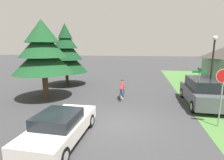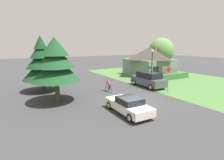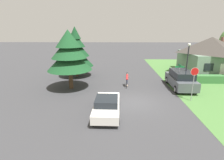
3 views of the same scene
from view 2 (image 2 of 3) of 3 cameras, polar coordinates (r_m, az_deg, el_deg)
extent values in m
plane|color=#38383A|center=(16.83, 7.33, -6.85)|extent=(140.00, 140.00, 0.00)
cube|color=#477538|center=(28.06, 22.24, -0.32)|extent=(16.00, 36.00, 0.01)
cube|color=slate|center=(31.87, 11.94, 4.14)|extent=(6.49, 7.16, 2.86)
pyramid|color=#3D3833|center=(31.67, 12.12, 8.61)|extent=(7.01, 7.74, 2.12)
cube|color=silver|center=(29.37, 16.62, 2.50)|extent=(0.90, 0.06, 2.00)
cube|color=black|center=(28.00, 14.12, 3.40)|extent=(1.10, 0.06, 0.90)
cube|color=brown|center=(33.50, 13.83, 9.71)|extent=(0.50, 0.50, 0.80)
cube|color=#387038|center=(28.01, 17.50, 0.90)|extent=(8.99, 0.90, 0.89)
cube|color=silver|center=(13.76, 5.24, -8.47)|extent=(1.87, 4.40, 0.58)
cube|color=black|center=(13.43, 5.80, -6.63)|extent=(1.61, 1.83, 0.46)
cylinder|color=black|center=(14.65, -0.68, -8.22)|extent=(0.27, 0.64, 0.64)
cylinder|color=#ADADB2|center=(14.65, -0.68, -8.22)|extent=(0.28, 0.37, 0.37)
cylinder|color=black|center=(15.42, 4.54, -7.25)|extent=(0.27, 0.64, 0.64)
cylinder|color=#ADADB2|center=(15.42, 4.54, -7.25)|extent=(0.28, 0.37, 0.37)
cylinder|color=black|center=(12.30, 6.09, -12.18)|extent=(0.27, 0.64, 0.64)
cylinder|color=#ADADB2|center=(12.30, 6.09, -12.18)|extent=(0.28, 0.37, 0.37)
cylinder|color=black|center=(13.21, 11.81, -10.66)|extent=(0.27, 0.64, 0.64)
cylinder|color=#ADADB2|center=(13.21, 11.81, -10.66)|extent=(0.28, 0.37, 0.37)
torus|color=black|center=(19.53, -0.52, -3.20)|extent=(0.10, 0.72, 0.72)
torus|color=black|center=(20.40, -1.69, -2.57)|extent=(0.10, 0.72, 0.72)
cylinder|color=#1E66B2|center=(19.71, -0.82, -2.59)|extent=(0.05, 0.18, 0.56)
cylinder|color=#1E66B2|center=(20.02, -1.26, -2.24)|extent=(0.09, 0.62, 0.66)
cylinder|color=#1E66B2|center=(19.90, -1.18, -1.51)|extent=(0.10, 0.74, 0.12)
cylinder|color=#1E66B2|center=(19.68, -0.72, -3.26)|extent=(0.06, 0.33, 0.15)
cylinder|color=#1E66B2|center=(19.55, -0.63, -2.52)|extent=(0.05, 0.21, 0.44)
cylinder|color=#1E66B2|center=(20.31, -1.65, -1.88)|extent=(0.05, 0.12, 0.53)
cylinder|color=black|center=(20.22, -1.61, -1.18)|extent=(0.44, 0.06, 0.02)
ellipsoid|color=black|center=(19.58, -0.74, -1.79)|extent=(0.10, 0.21, 0.05)
cylinder|color=#262D4C|center=(19.61, -0.71, -2.30)|extent=(0.13, 0.25, 0.47)
cylinder|color=#262D4C|center=(19.76, -0.94, -2.43)|extent=(0.13, 0.25, 0.62)
cylinder|color=beige|center=(19.76, -0.79, -3.29)|extent=(0.08, 0.08, 0.30)
cylinder|color=beige|center=(19.94, -0.89, -3.44)|extent=(0.17, 0.08, 0.21)
cylinder|color=red|center=(19.77, -1.08, -0.94)|extent=(0.28, 0.70, 0.59)
cylinder|color=red|center=(19.98, -1.31, -0.80)|extent=(0.09, 0.25, 0.35)
cylinder|color=red|center=(20.22, -1.70, -0.66)|extent=(0.09, 0.25, 0.35)
sphere|color=beige|center=(19.95, -1.40, 0.17)|extent=(0.19, 0.19, 0.19)
ellipsoid|color=black|center=(19.94, -1.40, 0.31)|extent=(0.22, 0.18, 0.12)
cube|color=#4C5156|center=(22.80, 11.69, -0.32)|extent=(2.12, 4.86, 0.91)
cube|color=black|center=(22.56, 11.99, 1.61)|extent=(1.85, 3.06, 0.69)
cylinder|color=black|center=(23.56, 7.39, -0.71)|extent=(0.31, 0.76, 0.75)
cylinder|color=#ADADB2|center=(23.56, 7.39, -0.71)|extent=(0.31, 0.44, 0.44)
cylinder|color=black|center=(24.66, 10.76, -0.28)|extent=(0.31, 0.76, 0.75)
cylinder|color=#ADADB2|center=(24.66, 10.76, -0.28)|extent=(0.31, 0.44, 0.44)
cylinder|color=black|center=(21.09, 12.70, -2.29)|extent=(0.31, 0.76, 0.75)
cylinder|color=#ADADB2|center=(21.09, 12.70, -2.29)|extent=(0.31, 0.44, 0.44)
cylinder|color=black|center=(22.31, 16.16, -1.73)|extent=(0.31, 0.76, 0.75)
cylinder|color=#ADADB2|center=(22.31, 16.16, -1.73)|extent=(0.31, 0.44, 0.44)
cylinder|color=gray|center=(20.13, 17.80, -0.89)|extent=(0.07, 0.07, 2.33)
cylinder|color=red|center=(19.89, 18.04, 3.17)|extent=(0.65, 0.03, 0.65)
cylinder|color=silver|center=(19.89, 18.04, 3.17)|extent=(0.69, 0.02, 0.69)
cylinder|color=black|center=(22.71, 12.81, 3.33)|extent=(0.11, 0.11, 4.40)
sphere|color=white|center=(22.52, 13.07, 9.22)|extent=(0.29, 0.29, 0.29)
cone|color=black|center=(22.52, 13.09, 9.59)|extent=(0.18, 0.18, 0.12)
cylinder|color=gray|center=(21.91, 11.93, 0.37)|extent=(0.06, 0.06, 2.35)
cube|color=#197238|center=(21.72, 12.06, 3.57)|extent=(0.90, 0.03, 0.16)
cube|color=#197238|center=(21.70, 12.08, 3.99)|extent=(0.03, 0.90, 0.16)
cylinder|color=#4C3823|center=(17.10, -17.43, -3.53)|extent=(0.42, 0.42, 1.99)
cone|color=#194723|center=(16.71, -17.84, 3.48)|extent=(4.47, 4.47, 2.22)
cone|color=#194723|center=(16.61, -18.07, 7.20)|extent=(3.49, 3.49, 1.95)
cone|color=#194723|center=(16.58, -18.27, 10.44)|extent=(2.50, 2.50, 1.69)
cylinder|color=#4C3823|center=(21.82, -21.48, -1.52)|extent=(0.32, 0.32, 1.37)
cone|color=#143D1E|center=(21.52, -21.83, 3.34)|extent=(4.34, 4.34, 2.37)
cone|color=#143D1E|center=(21.40, -22.05, 6.42)|extent=(3.39, 3.39, 2.09)
cone|color=#143D1E|center=(21.36, -22.25, 9.10)|extent=(2.43, 2.43, 1.80)
cone|color=#143D1E|center=(21.36, -22.42, 11.37)|extent=(1.48, 1.48, 1.52)
cylinder|color=#4C3823|center=(36.42, 15.50, 4.25)|extent=(0.31, 0.31, 2.13)
ellipsoid|color=#609347|center=(36.20, 15.76, 9.15)|extent=(4.83, 4.83, 5.07)
camera|label=1|loc=(11.72, 39.11, 2.76)|focal=28.00mm
camera|label=3|loc=(8.33, 69.01, 9.85)|focal=28.00mm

